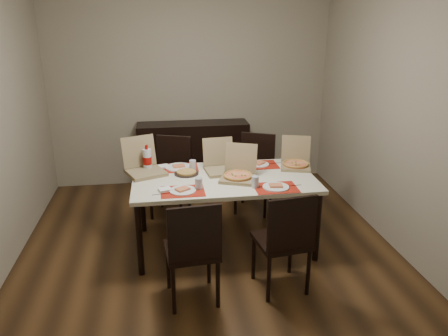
{
  "coord_description": "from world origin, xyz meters",
  "views": [
    {
      "loc": [
        -0.43,
        -3.99,
        2.27
      ],
      "look_at": [
        0.17,
        0.04,
        0.85
      ],
      "focal_mm": 35.0,
      "sensor_mm": 36.0,
      "label": 1
    }
  ],
  "objects_px": {
    "pizza_box_center": "(238,174)",
    "dip_bowl": "(232,170)",
    "chair_near_right": "(285,239)",
    "chair_far_left": "(172,172)",
    "soda_bottle": "(147,160)",
    "sideboard": "(193,155)",
    "chair_far_right": "(255,169)",
    "chair_near_left": "(193,248)",
    "dining_table": "(224,184)"
  },
  "relations": [
    {
      "from": "pizza_box_center",
      "to": "dip_bowl",
      "type": "distance_m",
      "value": 0.24
    },
    {
      "from": "chair_near_right",
      "to": "chair_far_left",
      "type": "height_order",
      "value": "same"
    },
    {
      "from": "pizza_box_center",
      "to": "soda_bottle",
      "type": "bearing_deg",
      "value": 156.98
    },
    {
      "from": "sideboard",
      "to": "chair_near_right",
      "type": "xyz_separation_m",
      "value": [
        0.55,
        -2.63,
        0.06
      ]
    },
    {
      "from": "pizza_box_center",
      "to": "soda_bottle",
      "type": "xyz_separation_m",
      "value": [
        -0.89,
        0.38,
        0.06
      ]
    },
    {
      "from": "chair_far_left",
      "to": "chair_far_right",
      "type": "relative_size",
      "value": 1.0
    },
    {
      "from": "chair_near_left",
      "to": "soda_bottle",
      "type": "relative_size",
      "value": 3.37
    },
    {
      "from": "chair_far_left",
      "to": "soda_bottle",
      "type": "distance_m",
      "value": 0.72
    },
    {
      "from": "dining_table",
      "to": "pizza_box_center",
      "type": "xyz_separation_m",
      "value": [
        0.14,
        -0.06,
        0.12
      ]
    },
    {
      "from": "dining_table",
      "to": "soda_bottle",
      "type": "height_order",
      "value": "soda_bottle"
    },
    {
      "from": "pizza_box_center",
      "to": "dip_bowl",
      "type": "bearing_deg",
      "value": 96.1
    },
    {
      "from": "dining_table",
      "to": "soda_bottle",
      "type": "distance_m",
      "value": 0.84
    },
    {
      "from": "dip_bowl",
      "to": "chair_near_right",
      "type": "bearing_deg",
      "value": -75.6
    },
    {
      "from": "chair_far_left",
      "to": "dip_bowl",
      "type": "relative_size",
      "value": 8.63
    },
    {
      "from": "pizza_box_center",
      "to": "chair_near_right",
      "type": "bearing_deg",
      "value": -73.3
    },
    {
      "from": "soda_bottle",
      "to": "chair_near_right",
      "type": "bearing_deg",
      "value": -46.72
    },
    {
      "from": "pizza_box_center",
      "to": "soda_bottle",
      "type": "relative_size",
      "value": 1.62
    },
    {
      "from": "pizza_box_center",
      "to": "soda_bottle",
      "type": "height_order",
      "value": "pizza_box_center"
    },
    {
      "from": "chair_near_right",
      "to": "pizza_box_center",
      "type": "distance_m",
      "value": 0.92
    },
    {
      "from": "chair_near_left",
      "to": "dip_bowl",
      "type": "height_order",
      "value": "chair_near_left"
    },
    {
      "from": "chair_far_left",
      "to": "soda_bottle",
      "type": "relative_size",
      "value": 3.37
    },
    {
      "from": "dining_table",
      "to": "pizza_box_center",
      "type": "distance_m",
      "value": 0.19
    },
    {
      "from": "dining_table",
      "to": "chair_far_left",
      "type": "relative_size",
      "value": 1.94
    },
    {
      "from": "dining_table",
      "to": "dip_bowl",
      "type": "distance_m",
      "value": 0.23
    },
    {
      "from": "dip_bowl",
      "to": "chair_near_left",
      "type": "bearing_deg",
      "value": -114.23
    },
    {
      "from": "chair_far_right",
      "to": "soda_bottle",
      "type": "distance_m",
      "value": 1.43
    },
    {
      "from": "dining_table",
      "to": "chair_near_left",
      "type": "xyz_separation_m",
      "value": [
        -0.39,
        -0.93,
        -0.17
      ]
    },
    {
      "from": "chair_near_right",
      "to": "soda_bottle",
      "type": "height_order",
      "value": "soda_bottle"
    },
    {
      "from": "sideboard",
      "to": "dining_table",
      "type": "bearing_deg",
      "value": -84.45
    },
    {
      "from": "dining_table",
      "to": "chair_far_left",
      "type": "height_order",
      "value": "chair_far_left"
    },
    {
      "from": "sideboard",
      "to": "chair_far_left",
      "type": "height_order",
      "value": "chair_far_left"
    },
    {
      "from": "chair_near_right",
      "to": "chair_far_left",
      "type": "distance_m",
      "value": 1.99
    },
    {
      "from": "soda_bottle",
      "to": "chair_far_left",
      "type": "bearing_deg",
      "value": 65.86
    },
    {
      "from": "chair_far_right",
      "to": "pizza_box_center",
      "type": "height_order",
      "value": "pizza_box_center"
    },
    {
      "from": "soda_bottle",
      "to": "pizza_box_center",
      "type": "bearing_deg",
      "value": -23.02
    },
    {
      "from": "sideboard",
      "to": "chair_near_left",
      "type": "distance_m",
      "value": 2.68
    },
    {
      "from": "sideboard",
      "to": "chair_near_left",
      "type": "bearing_deg",
      "value": -94.78
    },
    {
      "from": "chair_far_right",
      "to": "dip_bowl",
      "type": "height_order",
      "value": "chair_far_right"
    },
    {
      "from": "chair_near_left",
      "to": "chair_far_left",
      "type": "xyz_separation_m",
      "value": [
        -0.1,
        1.83,
        0.0
      ]
    },
    {
      "from": "chair_far_left",
      "to": "dip_bowl",
      "type": "distance_m",
      "value": 0.97
    },
    {
      "from": "dining_table",
      "to": "chair_far_right",
      "type": "relative_size",
      "value": 1.94
    },
    {
      "from": "soda_bottle",
      "to": "sideboard",
      "type": "bearing_deg",
      "value": 67.6
    },
    {
      "from": "dining_table",
      "to": "chair_far_left",
      "type": "bearing_deg",
      "value": 118.99
    },
    {
      "from": "dip_bowl",
      "to": "soda_bottle",
      "type": "height_order",
      "value": "soda_bottle"
    },
    {
      "from": "sideboard",
      "to": "chair_near_right",
      "type": "bearing_deg",
      "value": -78.11
    },
    {
      "from": "dip_bowl",
      "to": "dining_table",
      "type": "bearing_deg",
      "value": -121.02
    },
    {
      "from": "chair_far_right",
      "to": "dip_bowl",
      "type": "xyz_separation_m",
      "value": [
        -0.41,
        -0.68,
        0.25
      ]
    },
    {
      "from": "dip_bowl",
      "to": "pizza_box_center",
      "type": "bearing_deg",
      "value": -83.9
    },
    {
      "from": "sideboard",
      "to": "soda_bottle",
      "type": "bearing_deg",
      "value": -112.4
    },
    {
      "from": "dip_bowl",
      "to": "soda_bottle",
      "type": "relative_size",
      "value": 0.39
    }
  ]
}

